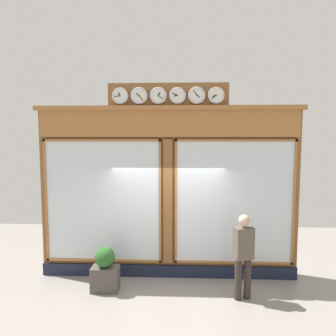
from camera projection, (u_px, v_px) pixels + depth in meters
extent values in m
cube|color=brown|center=(168.00, 194.00, 7.30)|extent=(5.77, 0.30, 3.76)
cube|color=#191E33|center=(168.00, 271.00, 7.30)|extent=(5.77, 0.08, 0.28)
cube|color=#A56936|center=(168.00, 124.00, 6.96)|extent=(5.65, 0.08, 0.57)
cube|color=#A56936|center=(168.00, 108.00, 6.94)|extent=(5.88, 0.20, 0.10)
cube|color=silver|center=(234.00, 202.00, 7.08)|extent=(2.53, 0.02, 2.68)
cube|color=#A56936|center=(236.00, 140.00, 6.93)|extent=(2.63, 0.04, 0.05)
cube|color=#A56936|center=(233.00, 262.00, 7.20)|extent=(2.63, 0.04, 0.05)
cube|color=#A56936|center=(294.00, 203.00, 7.01)|extent=(0.05, 0.04, 2.78)
cube|color=#A56936|center=(176.00, 202.00, 7.12)|extent=(0.05, 0.04, 2.78)
cube|color=silver|center=(103.00, 201.00, 7.21)|extent=(2.53, 0.02, 2.68)
cube|color=#A56936|center=(101.00, 140.00, 7.06)|extent=(2.63, 0.04, 0.05)
cube|color=#A56936|center=(104.00, 260.00, 7.32)|extent=(2.63, 0.04, 0.05)
cube|color=#A56936|center=(46.00, 201.00, 7.25)|extent=(0.05, 0.04, 2.78)
cube|color=#A56936|center=(160.00, 202.00, 7.14)|extent=(0.05, 0.04, 2.78)
cube|color=brown|center=(168.00, 202.00, 7.13)|extent=(0.20, 0.10, 2.78)
cube|color=brown|center=(168.00, 96.00, 6.96)|extent=(2.62, 0.06, 0.56)
cylinder|color=white|center=(216.00, 95.00, 6.83)|extent=(0.29, 0.02, 0.29)
torus|color=silver|center=(216.00, 95.00, 6.83)|extent=(0.35, 0.04, 0.35)
cube|color=black|center=(215.00, 96.00, 6.82)|extent=(0.08, 0.01, 0.04)
cube|color=black|center=(214.00, 97.00, 6.82)|extent=(0.10, 0.01, 0.09)
sphere|color=black|center=(216.00, 95.00, 6.81)|extent=(0.02, 0.02, 0.02)
cylinder|color=white|center=(197.00, 95.00, 6.85)|extent=(0.29, 0.02, 0.29)
torus|color=silver|center=(197.00, 95.00, 6.85)|extent=(0.37, 0.05, 0.37)
cube|color=black|center=(198.00, 96.00, 6.84)|extent=(0.08, 0.01, 0.06)
cube|color=black|center=(195.00, 93.00, 6.83)|extent=(0.08, 0.01, 0.11)
sphere|color=black|center=(197.00, 95.00, 6.83)|extent=(0.02, 0.02, 0.02)
cylinder|color=white|center=(178.00, 95.00, 6.87)|extent=(0.29, 0.02, 0.29)
torus|color=silver|center=(177.00, 95.00, 6.86)|extent=(0.36, 0.04, 0.36)
cube|color=black|center=(176.00, 96.00, 6.86)|extent=(0.08, 0.01, 0.03)
cube|color=black|center=(175.00, 94.00, 6.85)|extent=(0.12, 0.01, 0.06)
sphere|color=black|center=(177.00, 95.00, 6.85)|extent=(0.02, 0.02, 0.02)
cylinder|color=white|center=(158.00, 96.00, 6.89)|extent=(0.29, 0.02, 0.29)
torus|color=silver|center=(158.00, 96.00, 6.88)|extent=(0.36, 0.05, 0.36)
cube|color=black|center=(159.00, 94.00, 6.87)|extent=(0.06, 0.01, 0.08)
cube|color=black|center=(161.00, 97.00, 6.87)|extent=(0.11, 0.01, 0.08)
sphere|color=black|center=(158.00, 95.00, 6.87)|extent=(0.02, 0.02, 0.02)
cylinder|color=white|center=(139.00, 96.00, 6.90)|extent=(0.29, 0.02, 0.29)
torus|color=silver|center=(139.00, 96.00, 6.90)|extent=(0.37, 0.05, 0.37)
cube|color=black|center=(138.00, 94.00, 6.89)|extent=(0.07, 0.01, 0.06)
cube|color=black|center=(141.00, 98.00, 6.89)|extent=(0.09, 0.01, 0.10)
sphere|color=black|center=(139.00, 96.00, 6.89)|extent=(0.02, 0.02, 0.02)
cylinder|color=white|center=(120.00, 96.00, 6.92)|extent=(0.29, 0.02, 0.29)
torus|color=silver|center=(120.00, 96.00, 6.92)|extent=(0.36, 0.04, 0.36)
cube|color=black|center=(119.00, 94.00, 6.90)|extent=(0.05, 0.01, 0.08)
cube|color=black|center=(117.00, 96.00, 6.91)|extent=(0.12, 0.01, 0.03)
sphere|color=black|center=(120.00, 96.00, 6.90)|extent=(0.02, 0.02, 0.02)
cylinder|color=#312A24|center=(238.00, 279.00, 6.27)|extent=(0.14, 0.14, 0.82)
cylinder|color=#312A24|center=(247.00, 278.00, 6.32)|extent=(0.14, 0.14, 0.82)
cube|color=brown|center=(244.00, 243.00, 6.22)|extent=(0.41, 0.32, 0.62)
sphere|color=tan|center=(244.00, 220.00, 6.18)|extent=(0.22, 0.22, 0.22)
cube|color=#4C4742|center=(105.00, 279.00, 6.65)|extent=(0.56, 0.36, 0.51)
sphere|color=#285623|center=(105.00, 257.00, 6.61)|extent=(0.41, 0.41, 0.41)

